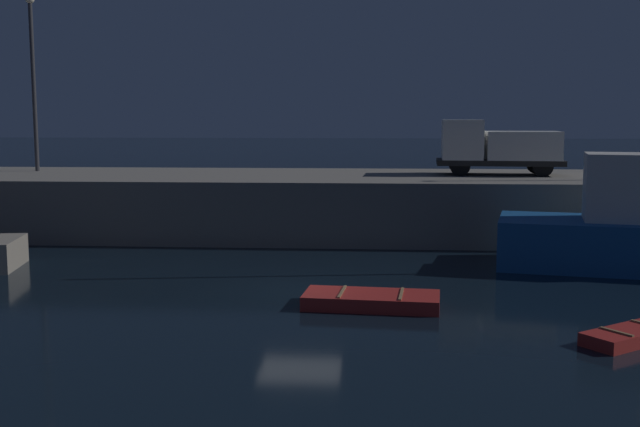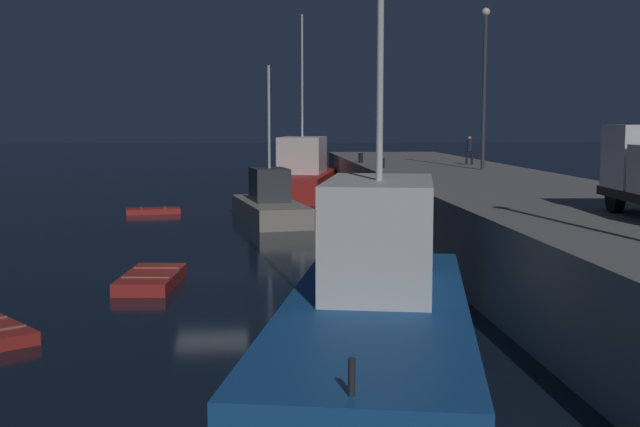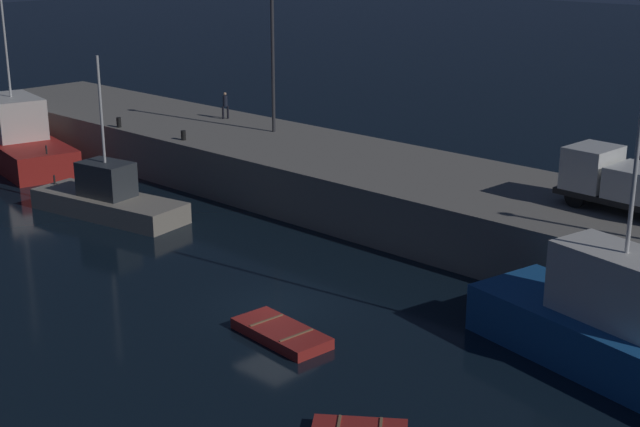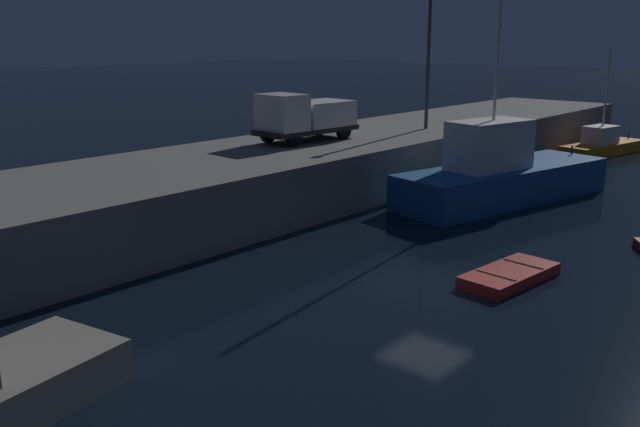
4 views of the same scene
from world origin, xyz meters
name	(u,v)px [view 1 (image 1 of 4)]	position (x,y,z in m)	size (l,w,h in m)	color
ground_plane	(300,292)	(0.00, 0.00, 0.00)	(320.00, 320.00, 0.00)	black
pier_quay	(324,204)	(0.00, 12.07, 1.33)	(77.47, 8.72, 2.67)	gray
rowboat_white_mid	(632,335)	(8.39, -4.76, 0.16)	(2.77, 2.42, 0.36)	#B22823
dinghy_red_small	(371,300)	(2.19, -1.81, 0.20)	(3.93, 2.00, 0.44)	#B22823
lamp_post_west	(33,69)	(-14.10, 13.59, 7.54)	(0.44, 0.44, 8.39)	#38383D
utility_truck	(497,147)	(7.81, 12.60, 3.94)	(5.74, 2.60, 2.49)	black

